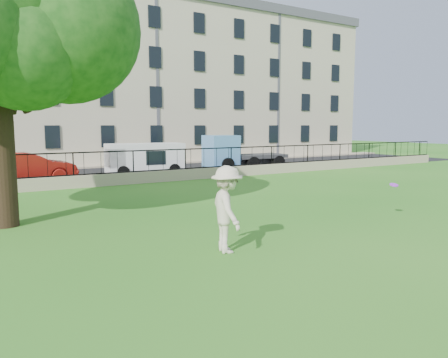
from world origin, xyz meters
TOP-DOWN VIEW (x-y plane):
  - ground at (0.00, 0.00)m, footprint 120.00×120.00m
  - retaining_wall at (0.00, 12.00)m, footprint 50.00×0.40m
  - iron_railing at (0.00, 12.00)m, footprint 50.00×0.05m
  - street at (0.00, 16.70)m, footprint 60.00×9.00m
  - sidewalk at (0.00, 21.90)m, footprint 60.00×1.40m
  - building_row at (0.00, 27.57)m, footprint 56.40×10.40m
  - man at (-2.43, -0.90)m, footprint 1.07×1.48m
  - frisbee at (4.00, -0.67)m, footprint 0.34×0.33m
  - red_sedan at (-4.50, 15.40)m, footprint 4.78×1.72m
  - white_van at (2.00, 15.40)m, footprint 4.71×2.23m
  - blue_truck at (9.23, 15.40)m, footprint 5.68×2.31m

SIDE VIEW (x-z plane):
  - ground at x=0.00m, z-range 0.00..0.00m
  - street at x=0.00m, z-range 0.00..0.01m
  - sidewalk at x=0.00m, z-range 0.00..0.12m
  - retaining_wall at x=0.00m, z-range 0.00..0.60m
  - red_sedan at x=-4.50m, z-range 0.00..1.57m
  - white_van at x=2.00m, z-range 0.00..1.91m
  - man at x=-2.43m, z-range 0.00..2.07m
  - frisbee at x=4.00m, z-range 1.06..1.19m
  - iron_railing at x=0.00m, z-range 0.59..1.72m
  - blue_truck at x=9.23m, z-range 0.00..2.34m
  - building_row at x=0.00m, z-range 0.02..13.82m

